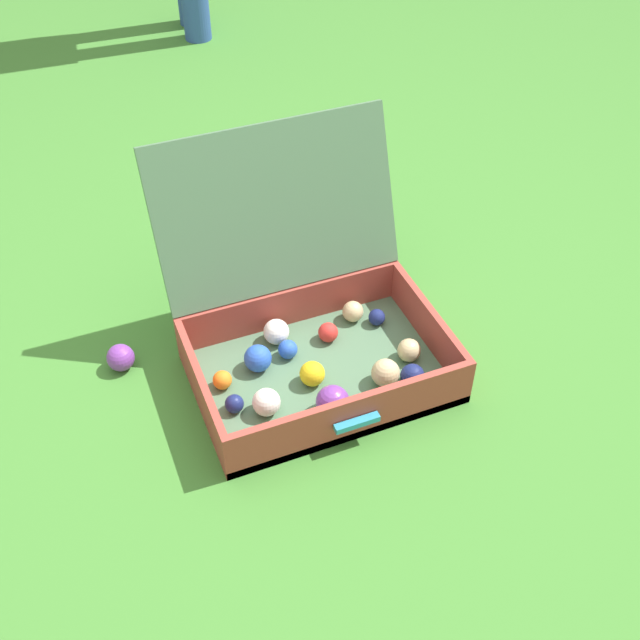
# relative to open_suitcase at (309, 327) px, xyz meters

# --- Properties ---
(ground_plane) EXTENTS (16.00, 16.00, 0.00)m
(ground_plane) POSITION_rel_open_suitcase_xyz_m (-0.01, -0.03, -0.12)
(ground_plane) COLOR #3D7A2D
(open_suitcase) EXTENTS (0.63, 0.61, 0.54)m
(open_suitcase) POSITION_rel_open_suitcase_xyz_m (0.00, 0.00, 0.00)
(open_suitcase) COLOR #4C7051
(open_suitcase) RESTS_ON ground
(stray_ball_on_grass) EXTENTS (0.07, 0.07, 0.07)m
(stray_ball_on_grass) POSITION_rel_open_suitcase_xyz_m (-0.46, 0.16, -0.08)
(stray_ball_on_grass) COLOR purple
(stray_ball_on_grass) RESTS_ON ground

